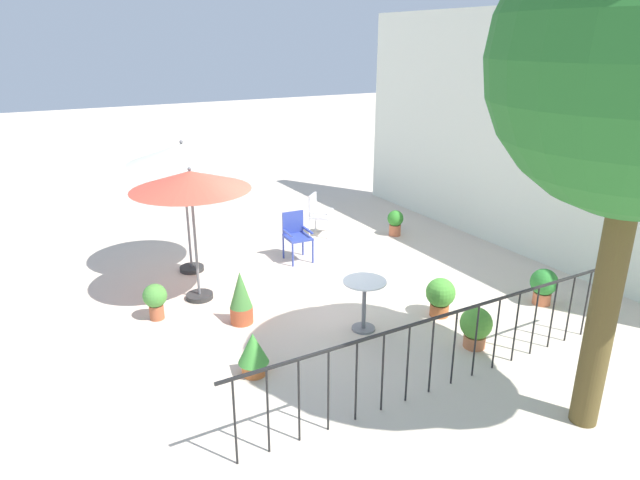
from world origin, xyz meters
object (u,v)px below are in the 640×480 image
patio_umbrella_0 (190,182)px  potted_plant_3 (253,352)px  patio_umbrella_1 (182,155)px  potted_plant_0 (440,295)px  potted_plant_6 (155,299)px  potted_plant_4 (241,298)px  potted_plant_1 (476,326)px  patio_chair_1 (296,233)px  potted_plant_2 (544,285)px  potted_plant_5 (395,222)px  cafe_table_0 (364,296)px  patio_chair_0 (318,212)px

patio_umbrella_0 → potted_plant_3: bearing=-1.9°
patio_umbrella_1 → potted_plant_0: bearing=37.8°
potted_plant_6 → potted_plant_4: bearing=55.3°
patio_umbrella_0 → potted_plant_1: 4.71m
patio_chair_1 → potted_plant_2: size_ratio=1.56×
patio_umbrella_0 → potted_plant_5: patio_umbrella_0 is taller
potted_plant_0 → potted_plant_4: 3.04m
potted_plant_0 → potted_plant_4: potted_plant_4 is taller
potted_plant_1 → potted_plant_5: size_ratio=1.05×
potted_plant_0 → potted_plant_3: potted_plant_0 is taller
potted_plant_2 → potted_plant_6: 6.10m
patio_umbrella_0 → cafe_table_0: 3.17m
patio_chair_0 → patio_chair_1: patio_chair_1 is taller
patio_chair_0 → potted_plant_0: bearing=-3.0°
potted_plant_5 → potted_plant_6: potted_plant_6 is taller
potted_plant_6 → potted_plant_1: bearing=50.5°
potted_plant_1 → potted_plant_5: (-4.33, 1.85, -0.01)m
patio_chair_1 → potted_plant_2: 4.49m
patio_umbrella_0 → potted_plant_5: bearing=101.5°
patio_chair_0 → potted_plant_2: (4.75, 1.49, -0.17)m
potted_plant_1 → potted_plant_4: bearing=-131.4°
potted_plant_3 → patio_umbrella_0: bearing=178.1°
potted_plant_6 → patio_umbrella_0: bearing=115.0°
patio_umbrella_1 → patio_chair_1: 2.57m
patio_umbrella_1 → potted_plant_6: patio_umbrella_1 is taller
potted_plant_1 → potted_plant_3: potted_plant_1 is taller
potted_plant_2 → potted_plant_4: (-1.79, -4.46, 0.08)m
potted_plant_5 → potted_plant_6: bearing=-76.4°
cafe_table_0 → potted_plant_4: (-1.08, -1.48, -0.13)m
potted_plant_0 → potted_plant_5: size_ratio=1.10×
cafe_table_0 → potted_plant_6: 3.16m
patio_umbrella_1 → potted_plant_1: size_ratio=4.11×
cafe_table_0 → potted_plant_3: size_ratio=1.33×
patio_umbrella_0 → potted_plant_2: patio_umbrella_0 is taller
patio_chair_0 → potted_plant_6: patio_chair_0 is taller
patio_umbrella_1 → patio_chair_0: size_ratio=2.68×
potted_plant_1 → potted_plant_2: size_ratio=0.99×
cafe_table_0 → potted_plant_3: (0.28, -1.87, -0.22)m
potted_plant_0 → potted_plant_5: (-3.36, 1.65, -0.03)m
potted_plant_3 → potted_plant_6: (-2.12, -0.70, 0.02)m
potted_plant_0 → potted_plant_3: (0.08, -3.13, -0.03)m
patio_umbrella_1 → potted_plant_3: size_ratio=4.12×
patio_chair_0 → patio_chair_1: bearing=-45.2°
potted_plant_1 → potted_plant_3: size_ratio=1.00×
patio_umbrella_1 → potted_plant_6: (1.58, -1.03, -1.83)m
patio_chair_0 → potted_plant_0: (4.25, -0.22, -0.17)m
patio_chair_0 → potted_plant_6: (2.21, -4.06, -0.17)m
cafe_table_0 → patio_chair_0: bearing=159.8°
patio_chair_1 → potted_plant_2: patio_chair_1 is taller
patio_umbrella_0 → patio_chair_0: size_ratio=2.46×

